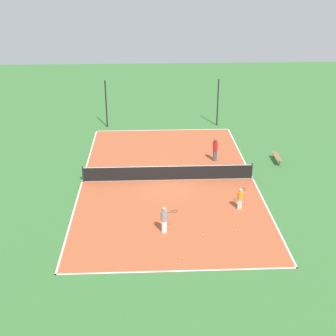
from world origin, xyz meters
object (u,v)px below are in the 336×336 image
at_px(tennis_ball_near_net, 203,235).
at_px(tennis_ball_right_alley, 236,231).
at_px(bench, 277,157).
at_px(fence_post_back_right, 218,103).
at_px(tennis_net, 168,172).
at_px(player_center_orange, 240,197).
at_px(fence_post_back_left, 106,104).
at_px(player_coach_red, 215,148).
at_px(player_baseline_gray, 164,218).
at_px(tennis_ball_midcourt, 183,258).

bearing_deg(tennis_ball_near_net, tennis_ball_right_alley, 10.53).
distance_m(bench, fence_post_back_right, 9.42).
distance_m(tennis_net, bench, 8.70).
relative_size(player_center_orange, fence_post_back_left, 0.32).
xyz_separation_m(player_coach_red, tennis_ball_right_alley, (-0.19, -10.01, -0.99)).
distance_m(player_coach_red, fence_post_back_left, 12.00).
xyz_separation_m(player_baseline_gray, tennis_ball_right_alley, (3.96, -0.10, -0.87)).
relative_size(bench, tennis_ball_right_alley, 26.88).
bearing_deg(tennis_ball_right_alley, bench, 63.65).
bearing_deg(tennis_ball_right_alley, fence_post_back_right, 85.26).
bearing_deg(player_center_orange, player_coach_red, 31.24).
distance_m(player_coach_red, fence_post_back_right, 8.47).
bearing_deg(bench, player_baseline_gray, 137.53).
xyz_separation_m(tennis_ball_midcourt, fence_post_back_left, (-5.32, 20.75, 2.06)).
distance_m(player_coach_red, tennis_ball_right_alley, 10.06).
bearing_deg(player_baseline_gray, player_coach_red, 53.42).
bearing_deg(tennis_ball_right_alley, player_coach_red, 88.91).
distance_m(player_baseline_gray, tennis_ball_midcourt, 2.82).
distance_m(tennis_net, player_coach_red, 4.86).
relative_size(player_baseline_gray, tennis_ball_near_net, 23.24).
height_order(player_center_orange, tennis_ball_near_net, player_center_orange).
xyz_separation_m(tennis_net, player_baseline_gray, (-0.51, -6.73, 0.35)).
relative_size(bench, player_center_orange, 1.35).
relative_size(bench, fence_post_back_left, 0.43).
bearing_deg(tennis_ball_near_net, fence_post_back_right, 79.65).
bearing_deg(player_coach_red, tennis_ball_near_net, -109.73).
xyz_separation_m(bench, fence_post_back_left, (-13.19, 8.66, 1.73)).
height_order(bench, player_baseline_gray, player_baseline_gray).
bearing_deg(tennis_net, player_baseline_gray, -94.34).
height_order(tennis_net, bench, tennis_net).
bearing_deg(player_center_orange, player_baseline_gray, 145.48).
bearing_deg(tennis_net, tennis_ball_right_alley, -63.18).
distance_m(player_coach_red, tennis_ball_near_net, 10.61).
height_order(tennis_net, fence_post_back_left, fence_post_back_left).
bearing_deg(player_coach_red, fence_post_back_left, 127.67).
distance_m(tennis_net, player_baseline_gray, 6.76).
xyz_separation_m(player_baseline_gray, fence_post_back_right, (5.48, 18.21, 1.19)).
bearing_deg(player_coach_red, bench, -12.96).
bearing_deg(fence_post_back_left, player_baseline_gray, -76.25).
height_order(tennis_net, player_coach_red, player_coach_red).
relative_size(player_center_orange, tennis_ball_right_alley, 19.89).
bearing_deg(player_center_orange, fence_post_back_left, 57.48).
relative_size(tennis_ball_midcourt, fence_post_back_left, 0.02).
distance_m(fence_post_back_left, fence_post_back_right, 9.93).
relative_size(bench, tennis_ball_midcourt, 26.88).
distance_m(player_coach_red, tennis_ball_midcourt, 12.92).
xyz_separation_m(tennis_ball_near_net, tennis_ball_midcourt, (-1.21, -2.09, 0.00)).
relative_size(tennis_ball_right_alley, fence_post_back_right, 0.02).
height_order(player_center_orange, player_baseline_gray, player_baseline_gray).
distance_m(bench, fence_post_back_left, 15.88).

